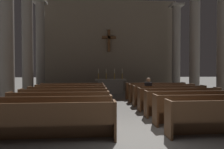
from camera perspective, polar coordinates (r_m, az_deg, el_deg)
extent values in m
plane|color=slate|center=(5.57, 7.94, -16.57)|extent=(80.00, 80.00, 0.00)
cube|color=brown|center=(5.45, -17.67, -12.38)|extent=(3.30, 0.40, 0.05)
cube|color=brown|center=(5.17, -18.26, -10.01)|extent=(3.30, 0.05, 0.50)
cube|color=brown|center=(5.67, -17.24, -14.17)|extent=(3.30, 0.04, 0.40)
cube|color=brown|center=(5.31, 0.67, -12.12)|extent=(0.06, 0.50, 0.95)
cube|color=brown|center=(6.54, -15.44, -10.03)|extent=(3.30, 0.40, 0.05)
cube|color=brown|center=(6.27, -15.83, -7.97)|extent=(3.30, 0.05, 0.50)
cube|color=brown|center=(6.76, -15.14, -11.60)|extent=(3.30, 0.04, 0.40)
cube|color=brown|center=(6.42, -0.34, -9.73)|extent=(0.06, 0.50, 0.95)
cube|color=brown|center=(7.64, -13.87, -8.35)|extent=(3.30, 0.40, 0.05)
cube|color=brown|center=(7.38, -14.15, -6.54)|extent=(3.30, 0.05, 0.50)
cube|color=brown|center=(7.86, -13.65, -9.74)|extent=(3.30, 0.04, 0.40)
cube|color=brown|center=(7.54, -1.05, -8.05)|extent=(0.06, 0.50, 0.95)
cube|color=brown|center=(8.05, -25.90, -7.60)|extent=(0.06, 0.50, 0.95)
cube|color=brown|center=(8.76, -12.70, -7.09)|extent=(3.30, 0.40, 0.05)
cube|color=brown|center=(8.50, -12.92, -5.48)|extent=(3.30, 0.05, 0.50)
cube|color=brown|center=(8.97, -12.54, -8.34)|extent=(3.30, 0.04, 0.40)
cube|color=brown|center=(8.66, -1.57, -6.81)|extent=(0.06, 0.50, 0.95)
cube|color=brown|center=(9.11, -23.32, -6.52)|extent=(0.06, 0.50, 0.95)
cube|color=brown|center=(9.88, -11.81, -6.11)|extent=(3.30, 0.40, 0.05)
cube|color=brown|center=(9.62, -11.98, -4.66)|extent=(3.30, 0.05, 0.50)
cube|color=brown|center=(10.08, -11.68, -7.24)|extent=(3.30, 0.04, 0.40)
cube|color=brown|center=(9.79, -1.96, -5.85)|extent=(0.06, 0.50, 0.95)
cube|color=brown|center=(10.19, -21.29, -5.66)|extent=(0.06, 0.50, 0.95)
cube|color=brown|center=(11.00, -11.10, -5.33)|extent=(3.30, 0.40, 0.05)
cube|color=brown|center=(10.75, -11.23, -4.02)|extent=(3.30, 0.05, 0.50)
cube|color=brown|center=(11.21, -10.99, -6.36)|extent=(3.30, 0.04, 0.40)
cube|color=brown|center=(10.92, -2.28, -5.09)|extent=(0.06, 0.50, 0.95)
cube|color=brown|center=(11.28, -19.66, -4.96)|extent=(0.06, 0.50, 0.95)
cube|color=brown|center=(12.13, -10.52, -4.69)|extent=(3.30, 0.40, 0.05)
cube|color=brown|center=(11.88, -10.63, -3.49)|extent=(3.30, 0.05, 0.50)
cube|color=brown|center=(12.33, -10.43, -5.64)|extent=(3.30, 0.04, 0.40)
cube|color=brown|center=(12.06, -2.53, -4.47)|extent=(0.06, 0.50, 0.95)
cube|color=brown|center=(12.38, -18.31, -4.39)|extent=(0.06, 0.50, 0.95)
cube|color=brown|center=(5.61, 14.94, -11.44)|extent=(0.06, 0.50, 0.95)
cube|color=brown|center=(7.34, 24.33, -8.84)|extent=(3.30, 0.40, 0.05)
cube|color=brown|center=(7.11, 25.25, -6.94)|extent=(3.30, 0.05, 0.50)
cube|color=brown|center=(7.54, 23.64, -10.30)|extent=(3.30, 0.04, 0.40)
cube|color=brown|center=(6.67, 11.56, -9.34)|extent=(0.06, 0.50, 0.95)
cube|color=brown|center=(8.34, 20.47, -7.57)|extent=(3.30, 0.40, 0.05)
cube|color=brown|center=(8.10, 21.17, -5.88)|extent=(3.30, 0.05, 0.50)
cube|color=brown|center=(8.54, 19.93, -8.89)|extent=(3.30, 0.04, 0.40)
cube|color=brown|center=(7.75, 9.14, -7.81)|extent=(0.06, 0.50, 0.95)
cube|color=brown|center=(9.37, 17.45, -6.55)|extent=(3.30, 0.40, 0.05)
cube|color=brown|center=(9.13, 18.01, -5.03)|extent=(3.30, 0.05, 0.50)
cube|color=brown|center=(9.57, 17.03, -7.75)|extent=(3.30, 0.04, 0.40)
cube|color=brown|center=(8.85, 7.33, -6.65)|extent=(0.06, 0.50, 0.95)
cube|color=brown|center=(10.11, 26.38, -5.77)|extent=(0.06, 0.50, 0.95)
cube|color=brown|center=(10.43, 15.05, -5.73)|extent=(3.30, 0.40, 0.05)
cube|color=brown|center=(10.19, 15.50, -4.34)|extent=(3.30, 0.05, 0.50)
cube|color=brown|center=(10.63, 14.71, -6.82)|extent=(3.30, 0.04, 0.40)
cube|color=brown|center=(9.96, 5.92, -5.73)|extent=(0.06, 0.50, 0.95)
cube|color=brown|center=(11.09, 23.30, -5.11)|extent=(0.06, 0.50, 0.95)
cube|color=brown|center=(11.50, 13.10, -5.05)|extent=(3.30, 0.40, 0.05)
cube|color=brown|center=(11.26, 13.46, -3.78)|extent=(3.30, 0.05, 0.50)
cube|color=brown|center=(11.70, 12.82, -6.05)|extent=(3.30, 0.04, 0.40)
cube|color=brown|center=(11.07, 4.81, -5.00)|extent=(0.06, 0.50, 0.95)
cube|color=brown|center=(12.10, 20.74, -4.54)|extent=(0.06, 0.50, 0.95)
cube|color=brown|center=(12.58, 11.48, -4.48)|extent=(3.30, 0.40, 0.05)
cube|color=brown|center=(12.34, 11.79, -3.31)|extent=(3.30, 0.05, 0.50)
cube|color=brown|center=(12.78, 11.25, -5.40)|extent=(3.30, 0.04, 0.40)
cube|color=brown|center=(12.19, 3.89, -4.41)|extent=(0.06, 0.50, 0.95)
cube|color=brown|center=(13.13, 18.58, -4.06)|extent=(0.06, 0.50, 0.95)
cube|color=gray|center=(10.31, -26.23, -7.73)|extent=(0.84, 0.84, 0.20)
cylinder|color=gray|center=(10.28, -26.43, 9.37)|extent=(0.60, 0.60, 6.33)
cube|color=gray|center=(11.38, 27.64, -6.89)|extent=(0.84, 0.84, 0.20)
cylinder|color=gray|center=(11.36, 27.83, 8.59)|extent=(0.60, 0.60, 6.33)
cube|color=gray|center=(13.01, -21.60, -5.79)|extent=(0.84, 0.84, 0.20)
cylinder|color=gray|center=(12.99, -21.73, 7.73)|extent=(0.60, 0.60, 6.33)
cube|color=gray|center=(13.88, 21.19, -5.34)|extent=(0.84, 0.84, 0.20)
cylinder|color=gray|center=(13.86, 21.30, 7.34)|extent=(0.60, 0.60, 6.33)
cube|color=gray|center=(15.78, -18.59, -4.51)|extent=(0.84, 0.84, 0.20)
cylinder|color=gray|center=(15.76, -18.68, 6.64)|extent=(0.60, 0.60, 6.33)
cube|color=gray|center=(16.38, -18.78, 18.01)|extent=(0.90, 0.90, 0.16)
cube|color=gray|center=(16.50, 16.76, -4.23)|extent=(0.84, 0.84, 0.20)
cylinder|color=gray|center=(16.48, 16.84, 6.42)|extent=(0.60, 0.60, 6.33)
cube|color=gray|center=(17.08, 16.92, 17.33)|extent=(0.90, 0.90, 0.16)
cube|color=#A8A399|center=(15.16, -0.45, -3.38)|extent=(1.76, 0.72, 0.88)
cube|color=#A8A399|center=(15.13, -0.45, -1.49)|extent=(2.20, 0.90, 0.12)
cube|color=silver|center=(15.13, -0.45, -1.25)|extent=(2.09, 0.86, 0.01)
cylinder|color=#B79338|center=(15.08, -3.67, -1.19)|extent=(0.16, 0.16, 0.02)
cylinder|color=#B79338|center=(15.07, -3.67, -0.46)|extent=(0.07, 0.07, 0.41)
cylinder|color=silver|center=(15.07, -3.68, 0.95)|extent=(0.04, 0.04, 0.33)
cylinder|color=#B79338|center=(15.10, -1.59, -1.19)|extent=(0.16, 0.16, 0.02)
cylinder|color=#B79338|center=(15.10, -1.59, -0.46)|extent=(0.07, 0.07, 0.41)
cylinder|color=silver|center=(15.09, -1.59, 0.95)|extent=(0.04, 0.04, 0.33)
cylinder|color=#B79338|center=(15.15, 0.68, -1.18)|extent=(0.16, 0.16, 0.02)
cylinder|color=#B79338|center=(15.14, 0.68, -0.45)|extent=(0.07, 0.07, 0.41)
cylinder|color=silver|center=(15.14, 0.68, 0.95)|extent=(0.04, 0.04, 0.33)
cylinder|color=#B79338|center=(15.21, 2.74, -1.17)|extent=(0.16, 0.16, 0.02)
cylinder|color=#B79338|center=(15.21, 2.74, -0.45)|extent=(0.07, 0.07, 0.41)
cylinder|color=silver|center=(15.20, 2.75, 0.95)|extent=(0.04, 0.04, 0.33)
cube|color=gray|center=(16.84, -0.89, 7.76)|extent=(10.75, 0.25, 7.13)
cube|color=brown|center=(16.66, -0.84, 9.06)|extent=(0.20, 0.20, 1.70)
cube|color=brown|center=(16.69, -0.84, 9.93)|extent=(1.09, 0.20, 0.20)
cube|color=#26262B|center=(10.33, 9.34, -6.89)|extent=(0.24, 0.14, 0.45)
cube|color=#26262B|center=(10.16, 9.53, -5.40)|extent=(0.28, 0.36, 0.12)
cube|color=black|center=(10.01, 9.73, -3.61)|extent=(0.32, 0.20, 0.54)
sphere|color=tan|center=(9.98, 9.73, -1.44)|extent=(0.20, 0.20, 0.20)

